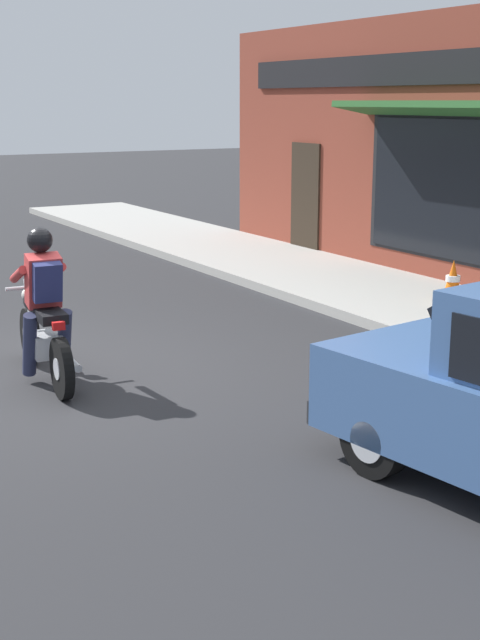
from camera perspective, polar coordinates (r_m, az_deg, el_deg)
The scene contains 5 objects.
ground_plane at distance 9.86m, azimuth -11.72°, elevation -3.32°, with size 80.00×80.00×0.00m, color #2B2B2D.
sidewalk_curb at distance 14.85m, azimuth 4.42°, elevation 2.97°, with size 2.60×22.00×0.14m, color #ADAAA3.
storefront_building at distance 14.70m, azimuth 12.04°, elevation 10.61°, with size 1.25×11.07×4.20m.
motorcycle_with_rider at distance 9.46m, azimuth -12.45°, elevation 0.16°, with size 0.60×2.02×1.62m.
traffic_cone at distance 12.66m, azimuth 13.46°, elevation 2.39°, with size 0.36×0.36×0.60m.
Camera 1 is at (-2.93, -8.97, 2.86)m, focal length 50.00 mm.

